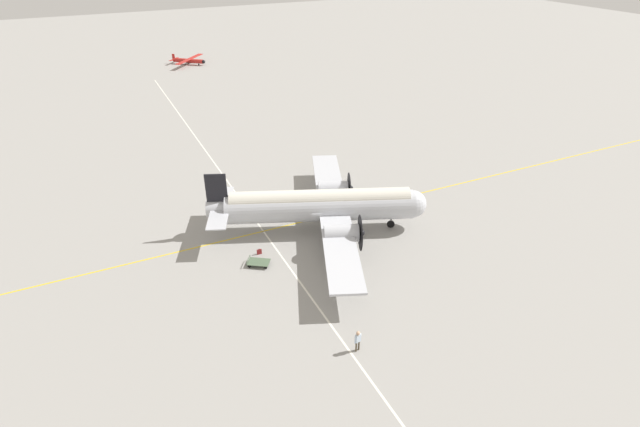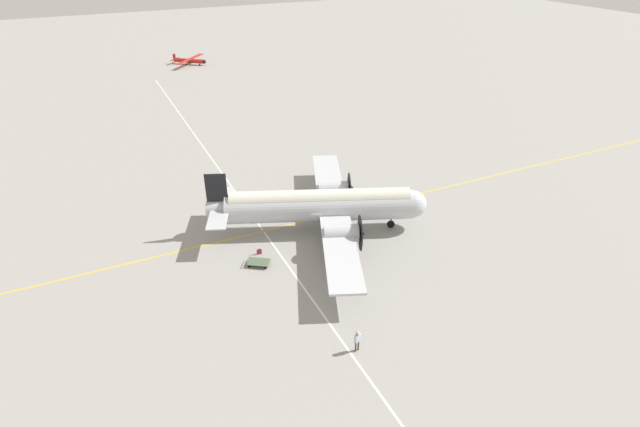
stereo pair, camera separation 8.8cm
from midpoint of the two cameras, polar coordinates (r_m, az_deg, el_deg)
The scene contains 8 objects.
ground_plane at distance 46.09m, azimuth -0.05°, elevation -1.85°, with size 300.00×300.00×0.00m, color gray.
apron_line_eastwest at distance 47.64m, azimuth -1.09°, elevation -0.71°, with size 120.00×0.16×0.01m.
apron_line_northsouth at distance 44.54m, azimuth -5.67°, elevation -3.25°, with size 0.16×120.00×0.01m.
airliner_main at distance 44.81m, azimuth 0.49°, elevation 0.96°, with size 19.50×23.47×5.93m.
crew_foreground at distance 33.52m, azimuth 4.27°, elevation -14.12°, with size 0.55×0.26×1.65m.
suitcase_near_door at distance 42.96m, azimuth -7.01°, elevation -4.36°, with size 0.41×0.12×0.49m.
baggage_cart at distance 41.62m, azimuth -7.11°, elevation -5.54°, with size 2.12×1.94×0.56m.
light_aircraft_distant at distance 109.07m, azimuth -14.76°, elevation 16.55°, with size 7.56×8.11×1.92m.
Camera 1 is at (-16.93, -35.35, 24.25)m, focal length 28.00 mm.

